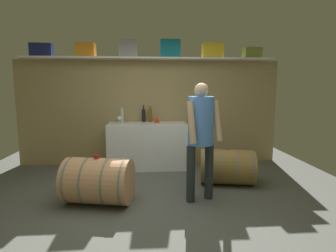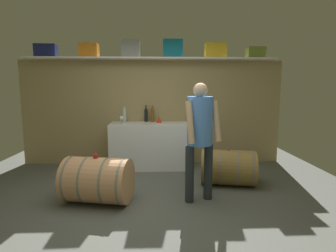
{
  "view_description": "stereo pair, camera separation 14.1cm",
  "coord_description": "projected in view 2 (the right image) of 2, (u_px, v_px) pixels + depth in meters",
  "views": [
    {
      "loc": [
        -0.04,
        -3.26,
        1.53
      ],
      "look_at": [
        0.25,
        0.74,
        0.97
      ],
      "focal_mm": 29.29,
      "sensor_mm": 36.0,
      "label": 1
    },
    {
      "loc": [
        0.1,
        -3.27,
        1.53
      ],
      "look_at": [
        0.25,
        0.74,
        0.97
      ],
      "focal_mm": 29.29,
      "sensor_mm": 36.0,
      "label": 2
    }
  ],
  "objects": [
    {
      "name": "toolcase_teal",
      "position": [
        173.0,
        49.0,
        5.23
      ],
      "size": [
        0.37,
        0.29,
        0.33
      ],
      "primitive_type": "cube",
      "rotation": [
        0.0,
        0.0,
        -0.01
      ],
      "color": "#107089",
      "rests_on": "high_shelf_board"
    },
    {
      "name": "toolcase_orange",
      "position": [
        89.0,
        51.0,
        5.18
      ],
      "size": [
        0.35,
        0.24,
        0.26
      ],
      "primitive_type": "cube",
      "rotation": [
        0.0,
        0.0,
        -0.02
      ],
      "color": "orange",
      "rests_on": "high_shelf_board"
    },
    {
      "name": "wine_bottle_clear",
      "position": [
        125.0,
        115.0,
        5.33
      ],
      "size": [
        0.07,
        0.07,
        0.32
      ],
      "color": "silver",
      "rests_on": "work_cabinet"
    },
    {
      "name": "toolcase_grey",
      "position": [
        131.0,
        49.0,
        5.21
      ],
      "size": [
        0.36,
        0.3,
        0.31
      ],
      "primitive_type": "cube",
      "rotation": [
        0.0,
        0.0,
        0.04
      ],
      "color": "gray",
      "rests_on": "high_shelf_board"
    },
    {
      "name": "wine_barrel_near",
      "position": [
        98.0,
        180.0,
        3.66
      ],
      "size": [
        0.96,
        0.76,
        0.62
      ],
      "rotation": [
        0.0,
        0.0,
        -0.2
      ],
      "color": "tan",
      "rests_on": "ground"
    },
    {
      "name": "work_cabinet",
      "position": [
        150.0,
        145.0,
        5.25
      ],
      "size": [
        1.47,
        0.62,
        0.86
      ],
      "primitive_type": "cube",
      "color": "white",
      "rests_on": "ground"
    },
    {
      "name": "ground_plane",
      "position": [
        151.0,
        194.0,
        4.0
      ],
      "size": [
        6.37,
        7.73,
        0.02
      ],
      "primitive_type": "cube",
      "color": "#53554F"
    },
    {
      "name": "toolcase_yellow",
      "position": [
        215.0,
        51.0,
        5.27
      ],
      "size": [
        0.4,
        0.25,
        0.28
      ],
      "primitive_type": "cube",
      "rotation": [
        0.0,
        0.0,
        -0.01
      ],
      "color": "yellow",
      "rests_on": "high_shelf_board"
    },
    {
      "name": "wine_bottle_dark",
      "position": [
        146.0,
        115.0,
        5.39
      ],
      "size": [
        0.07,
        0.07,
        0.33
      ],
      "color": "black",
      "rests_on": "work_cabinet"
    },
    {
      "name": "back_wall_panel",
      "position": [
        153.0,
        112.0,
        5.54
      ],
      "size": [
        5.17,
        0.1,
        2.07
      ],
      "primitive_type": "cube",
      "color": "#9F8959",
      "rests_on": "ground"
    },
    {
      "name": "wine_barrel_far",
      "position": [
        228.0,
        167.0,
        4.33
      ],
      "size": [
        0.93,
        0.7,
        0.57
      ],
      "rotation": [
        0.0,
        0.0,
        -0.2
      ],
      "color": "olive",
      "rests_on": "ground"
    },
    {
      "name": "red_funnel",
      "position": [
        159.0,
        119.0,
        5.26
      ],
      "size": [
        0.11,
        0.11,
        0.12
      ],
      "primitive_type": "cone",
      "color": "red",
      "rests_on": "work_cabinet"
    },
    {
      "name": "toolcase_olive",
      "position": [
        255.0,
        53.0,
        5.3
      ],
      "size": [
        0.34,
        0.24,
        0.21
      ],
      "primitive_type": "cube",
      "rotation": [
        0.0,
        0.0,
        0.0
      ],
      "color": "olive",
      "rests_on": "high_shelf_board"
    },
    {
      "name": "wine_glass",
      "position": [
        122.0,
        118.0,
        5.09
      ],
      "size": [
        0.08,
        0.08,
        0.15
      ],
      "color": "white",
      "rests_on": "work_cabinet"
    },
    {
      "name": "toolcase_navy",
      "position": [
        46.0,
        51.0,
        5.15
      ],
      "size": [
        0.4,
        0.23,
        0.24
      ],
      "primitive_type": "cube",
      "rotation": [
        0.0,
        0.0,
        0.06
      ],
      "color": "navy",
      "rests_on": "high_shelf_board"
    },
    {
      "name": "high_shelf_board",
      "position": [
        152.0,
        59.0,
        5.25
      ],
      "size": [
        4.75,
        0.4,
        0.03
      ],
      "primitive_type": "cube",
      "color": "white",
      "rests_on": "back_wall_panel"
    },
    {
      "name": "tasting_cup",
      "position": [
        96.0,
        156.0,
        3.61
      ],
      "size": [
        0.06,
        0.06,
        0.05
      ],
      "primitive_type": "cylinder",
      "color": "red",
      "rests_on": "wine_barrel_near"
    },
    {
      "name": "wine_bottle_amber",
      "position": [
        153.0,
        114.0,
        5.35
      ],
      "size": [
        0.07,
        0.07,
        0.32
      ],
      "color": "brown",
      "rests_on": "work_cabinet"
    },
    {
      "name": "winemaker_pouring",
      "position": [
        200.0,
        130.0,
        3.62
      ],
      "size": [
        0.5,
        0.43,
        1.59
      ],
      "rotation": [
        0.0,
        0.0,
        -2.79
      ],
      "color": "#272E31",
      "rests_on": "ground"
    }
  ]
}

